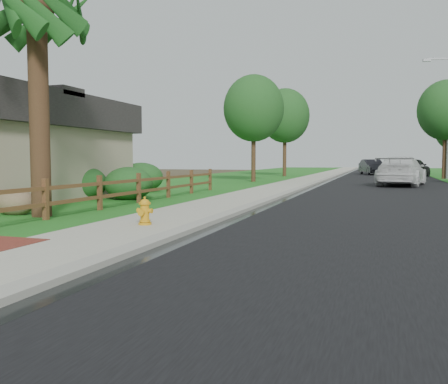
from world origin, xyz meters
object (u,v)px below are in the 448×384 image
(white_suv, at_px, (402,171))
(streetlight, at_px, (447,110))
(palm_tree, at_px, (36,8))
(fire_hydrant, at_px, (145,212))
(ranch_fence, at_px, (121,189))
(dark_car_mid, at_px, (413,167))

(white_suv, bearing_deg, streetlight, -99.05)
(white_suv, relative_size, streetlight, 0.62)
(palm_tree, distance_m, fire_hydrant, 6.35)
(ranch_fence, xyz_separation_m, palm_tree, (-0.70, -2.90, 4.91))
(ranch_fence, distance_m, streetlight, 29.98)
(palm_tree, bearing_deg, streetlight, 65.83)
(fire_hydrant, bearing_deg, white_suv, 73.03)
(palm_tree, height_order, white_suv, palm_tree)
(dark_car_mid, bearing_deg, palm_tree, 92.68)
(dark_car_mid, bearing_deg, ranch_fence, 92.26)
(fire_hydrant, relative_size, white_suv, 0.11)
(fire_hydrant, xyz_separation_m, white_suv, (6.18, 20.24, 0.47))
(ranch_fence, height_order, white_suv, white_suv)
(white_suv, relative_size, dark_car_mid, 1.20)
(fire_hydrant, height_order, streetlight, streetlight)
(ranch_fence, height_order, dark_car_mid, dark_car_mid)
(palm_tree, bearing_deg, ranch_fence, 76.43)
(palm_tree, xyz_separation_m, streetlight, (13.32, 29.68, -0.19))
(fire_hydrant, height_order, white_suv, white_suv)
(white_suv, bearing_deg, palm_tree, 72.77)
(fire_hydrant, height_order, dark_car_mid, dark_car_mid)
(palm_tree, xyz_separation_m, dark_car_mid, (11.27, 34.25, -4.67))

